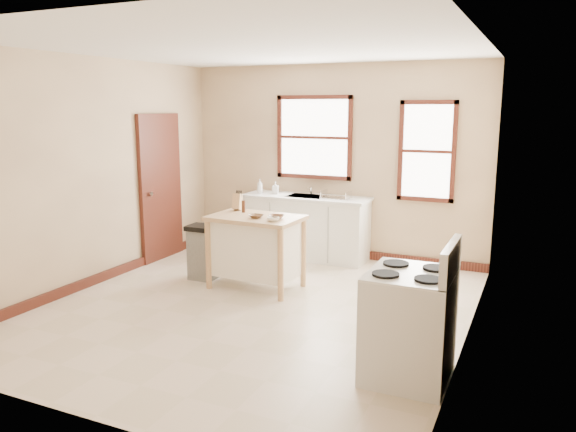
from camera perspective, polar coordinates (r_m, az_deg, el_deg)
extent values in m
plane|color=beige|center=(6.34, -3.41, -9.27)|extent=(5.00, 5.00, 0.00)
plane|color=white|center=(5.97, -3.74, 16.80)|extent=(5.00, 5.00, 0.00)
cube|color=beige|center=(8.27, 4.64, 5.49)|extent=(4.50, 0.04, 2.80)
cube|color=beige|center=(7.32, -19.34, 4.17)|extent=(0.04, 5.00, 2.80)
cube|color=beige|center=(5.33, 18.32, 1.85)|extent=(0.04, 5.00, 2.80)
cube|color=black|center=(8.32, -12.81, 2.86)|extent=(0.06, 0.90, 2.10)
cube|color=black|center=(8.48, 4.43, -3.57)|extent=(4.50, 0.04, 0.12)
cube|color=black|center=(7.57, -18.53, -5.95)|extent=(0.04, 5.00, 0.12)
cylinder|color=silver|center=(8.31, 2.37, 2.98)|extent=(0.03, 0.03, 0.22)
imported|color=#B2B2B2|center=(8.39, -2.89, 3.04)|extent=(0.11, 0.11, 0.22)
imported|color=#B2B2B2|center=(8.35, -1.29, 2.88)|extent=(0.10, 0.10, 0.18)
cylinder|color=#432112|center=(7.02, -4.55, 0.97)|extent=(0.06, 0.06, 0.15)
imported|color=brown|center=(6.67, -3.26, -0.03)|extent=(0.19, 0.19, 0.04)
imported|color=brown|center=(6.62, -1.20, -0.09)|extent=(0.19, 0.19, 0.04)
imported|color=white|center=(6.48, -1.50, -0.32)|extent=(0.19, 0.19, 0.05)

